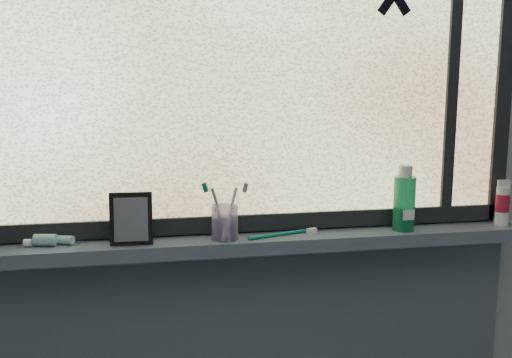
{
  "coord_description": "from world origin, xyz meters",
  "views": [
    {
      "loc": [
        -0.32,
        -0.35,
        1.46
      ],
      "look_at": [
        -0.05,
        1.05,
        1.22
      ],
      "focal_mm": 40.0,
      "sensor_mm": 36.0,
      "label": 1
    }
  ],
  "objects_px": {
    "vanity_mirror": "(131,219)",
    "cream_tube": "(503,201)",
    "toothbrush_cup": "(225,223)",
    "mouthwash_bottle": "(404,198)"
  },
  "relations": [
    {
      "from": "vanity_mirror",
      "to": "toothbrush_cup",
      "type": "bearing_deg",
      "value": 3.1
    },
    {
      "from": "vanity_mirror",
      "to": "cream_tube",
      "type": "height_order",
      "value": "vanity_mirror"
    },
    {
      "from": "toothbrush_cup",
      "to": "cream_tube",
      "type": "bearing_deg",
      "value": 0.65
    },
    {
      "from": "vanity_mirror",
      "to": "cream_tube",
      "type": "bearing_deg",
      "value": 3.62
    },
    {
      "from": "mouthwash_bottle",
      "to": "cream_tube",
      "type": "height_order",
      "value": "mouthwash_bottle"
    },
    {
      "from": "vanity_mirror",
      "to": "cream_tube",
      "type": "distance_m",
      "value": 1.14
    },
    {
      "from": "toothbrush_cup",
      "to": "mouthwash_bottle",
      "type": "bearing_deg",
      "value": 0.49
    },
    {
      "from": "mouthwash_bottle",
      "to": "cream_tube",
      "type": "xyz_separation_m",
      "value": [
        0.33,
        0.01,
        -0.02
      ]
    },
    {
      "from": "mouthwash_bottle",
      "to": "toothbrush_cup",
      "type": "bearing_deg",
      "value": -179.51
    },
    {
      "from": "vanity_mirror",
      "to": "mouthwash_bottle",
      "type": "xyz_separation_m",
      "value": [
        0.81,
        0.0,
        0.03
      ]
    }
  ]
}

